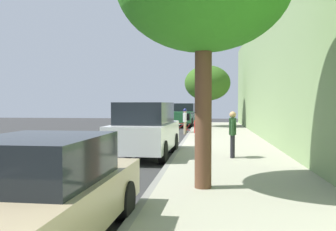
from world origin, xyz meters
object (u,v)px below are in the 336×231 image
at_px(parked_sedan_tan_nearest, 40,194).
at_px(bicycle_at_curb, 182,128).
at_px(parked_suv_white_second, 146,129).
at_px(cyclist_with_backpack, 186,119).
at_px(street_tree_mid_block, 207,83).
at_px(parked_pickup_green_mid, 183,116).
at_px(pedestrian_on_phone, 233,132).
at_px(fire_hydrant, 196,126).

height_order(parked_sedan_tan_nearest, bicycle_at_curb, parked_sedan_tan_nearest).
distance_m(parked_sedan_tan_nearest, parked_suv_white_second, 8.70).
xyz_separation_m(cyclist_with_backpack, street_tree_mid_block, (1.34, 6.05, 2.53)).
height_order(cyclist_with_backpack, street_tree_mid_block, street_tree_mid_block).
distance_m(parked_pickup_green_mid, pedestrian_on_phone, 18.91).
relative_size(street_tree_mid_block, fire_hydrant, 5.71).
bearing_deg(parked_suv_white_second, cyclist_with_backpack, 85.33).
bearing_deg(pedestrian_on_phone, bicycle_at_curb, 102.43).
distance_m(parked_pickup_green_mid, cyclist_with_backpack, 7.88).
relative_size(parked_suv_white_second, cyclist_with_backpack, 2.91).
distance_m(bicycle_at_curb, fire_hydrant, 1.32).
distance_m(parked_pickup_green_mid, street_tree_mid_block, 3.78).
bearing_deg(bicycle_at_curb, parked_pickup_green_mid, 93.77).
bearing_deg(cyclist_with_backpack, parked_suv_white_second, -94.67).
bearing_deg(pedestrian_on_phone, fire_hydrant, 98.77).
distance_m(parked_sedan_tan_nearest, parked_pickup_green_mid, 26.63).
xyz_separation_m(parked_suv_white_second, cyclist_with_backpack, (0.82, 10.09, -0.04)).
height_order(street_tree_mid_block, pedestrian_on_phone, street_tree_mid_block).
bearing_deg(fire_hydrant, parked_suv_white_second, -98.84).
relative_size(parked_sedan_tan_nearest, cyclist_with_backpack, 2.72).
bearing_deg(parked_pickup_green_mid, parked_suv_white_second, -90.35).
bearing_deg(parked_sedan_tan_nearest, bicycle_at_curb, 88.39).
distance_m(cyclist_with_backpack, pedestrian_on_phone, 11.07).
distance_m(parked_sedan_tan_nearest, fire_hydrant, 18.34).
bearing_deg(parked_pickup_green_mid, cyclist_with_backpack, -84.80).
xyz_separation_m(cyclist_with_backpack, pedestrian_on_phone, (2.26, -10.83, 0.01)).
xyz_separation_m(cyclist_with_backpack, fire_hydrant, (0.67, -0.50, -0.43)).
bearing_deg(parked_suv_white_second, fire_hydrant, 81.16).
bearing_deg(bicycle_at_curb, street_tree_mid_block, 74.35).
distance_m(parked_suv_white_second, parked_pickup_green_mid, 17.94).
bearing_deg(cyclist_with_backpack, fire_hydrant, -37.00).
height_order(cyclist_with_backpack, fire_hydrant, cyclist_with_backpack).
relative_size(parked_suv_white_second, street_tree_mid_block, 0.99).
distance_m(parked_sedan_tan_nearest, cyclist_with_backpack, 18.80).
xyz_separation_m(bicycle_at_curb, pedestrian_on_phone, (2.49, -11.28, 0.64)).
distance_m(bicycle_at_curb, cyclist_with_backpack, 0.80).
height_order(parked_suv_white_second, fire_hydrant, parked_suv_white_second).
height_order(cyclist_with_backpack, pedestrian_on_phone, pedestrian_on_phone).
height_order(bicycle_at_curb, cyclist_with_backpack, cyclist_with_backpack).
bearing_deg(street_tree_mid_block, parked_pickup_green_mid, 138.88).
bearing_deg(bicycle_at_curb, parked_sedan_tan_nearest, -91.61).
bearing_deg(fire_hydrant, bicycle_at_curb, 133.16).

